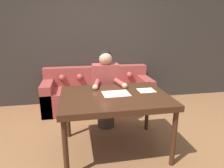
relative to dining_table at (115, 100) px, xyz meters
name	(u,v)px	position (x,y,z in m)	size (l,w,h in m)	color
ground_plane	(112,149)	(-0.03, 0.01, -0.71)	(16.00, 16.00, 0.00)	brown
wall_back	(95,42)	(-0.03, 1.92, 0.59)	(8.00, 0.06, 2.60)	#2D2823
dining_table	(115,100)	(0.00, 0.00, 0.00)	(1.35, 1.00, 0.78)	#381E11
couch	(98,93)	(-0.04, 1.52, -0.41)	(2.13, 0.79, 0.81)	brown
person	(106,89)	(-0.01, 0.66, -0.06)	(0.49, 0.61, 1.26)	#33281E
pattern_paper_main	(116,94)	(0.03, 0.04, 0.07)	(0.35, 0.27, 0.00)	beige
pattern_paper_offcut	(146,90)	(0.45, 0.10, 0.07)	(0.22, 0.20, 0.00)	beige
scissors	(110,93)	(-0.04, 0.07, 0.08)	(0.20, 0.08, 0.01)	silver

